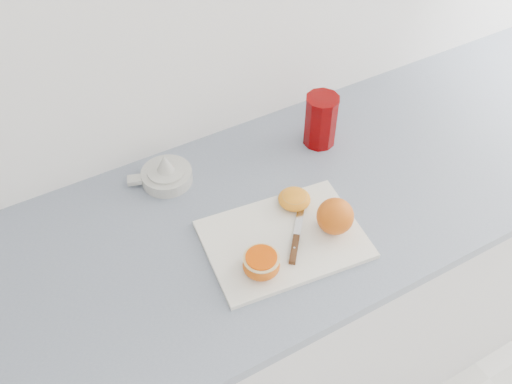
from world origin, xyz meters
TOP-DOWN VIEW (x-y plane):
  - counter at (0.23, 1.70)m, footprint 2.27×0.64m
  - cutting_board at (0.19, 1.60)m, footprint 0.36×0.28m
  - whole_orange at (0.30, 1.57)m, footprint 0.08×0.08m
  - half_orange at (0.10, 1.55)m, footprint 0.08×0.08m
  - squeezed_shell at (0.26, 1.68)m, footprint 0.07×0.07m
  - paring_knife at (0.20, 1.57)m, footprint 0.12×0.14m
  - citrus_juicer at (0.04, 1.90)m, footprint 0.15×0.12m
  - red_tumbler at (0.44, 1.84)m, footprint 0.08×0.08m

SIDE VIEW (x-z plane):
  - counter at x=0.23m, z-range 0.00..0.89m
  - cutting_board at x=0.19m, z-range 0.89..0.90m
  - paring_knife at x=0.20m, z-range 0.90..0.91m
  - citrus_juicer at x=0.04m, z-range 0.87..0.95m
  - squeezed_shell at x=0.26m, z-range 0.90..0.93m
  - half_orange at x=0.10m, z-range 0.90..0.95m
  - whole_orange at x=0.30m, z-range 0.90..0.98m
  - red_tumbler at x=0.44m, z-range 0.88..1.02m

